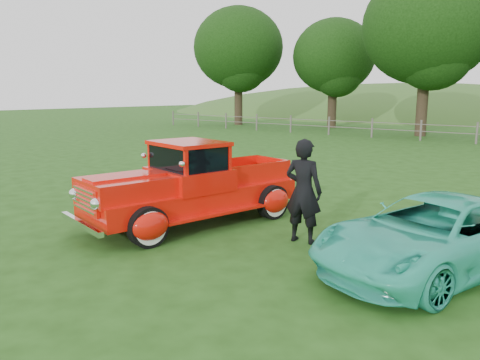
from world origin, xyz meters
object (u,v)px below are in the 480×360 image
Objects in this scene: tree_near_west at (428,27)px; red_pickup at (192,187)px; tree_mid_west at (334,56)px; man at (303,191)px; tree_far_west at (238,48)px; teal_sedan at (434,235)px.

tree_near_west is 24.88m from red_pickup.
tree_near_west is (8.00, -3.00, 1.25)m from tree_mid_west.
man is at bearing -76.74° from tree_near_west.
tree_far_west reaches higher than red_pickup.
teal_sedan is at bearing 172.97° from man.
red_pickup is (19.02, -24.95, -5.69)m from tree_far_west.
tree_near_west is (16.00, -1.00, 0.31)m from tree_far_west.
tree_mid_west reaches higher than teal_sedan.
tree_far_west is 2.34× the size of teal_sedan.
teal_sedan is at bearing -59.04° from tree_mid_west.
tree_mid_west is 1.62× the size of red_pickup.
man is at bearing -48.74° from tree_far_west.
tree_far_west is 1.17× the size of tree_mid_west.
tree_mid_west is 2.00× the size of teal_sedan.
tree_far_west is at bearing -56.65° from man.
tree_far_west reaches higher than man.
tree_mid_west is at bearing -70.89° from man.
tree_far_west is at bearing -165.96° from tree_mid_west.
tree_near_west reaches higher than red_pickup.
tree_mid_west is at bearing 124.01° from red_pickup.
tree_mid_west is (8.00, 2.00, -0.94)m from tree_far_west.
tree_near_west is 2.46× the size of teal_sedan.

